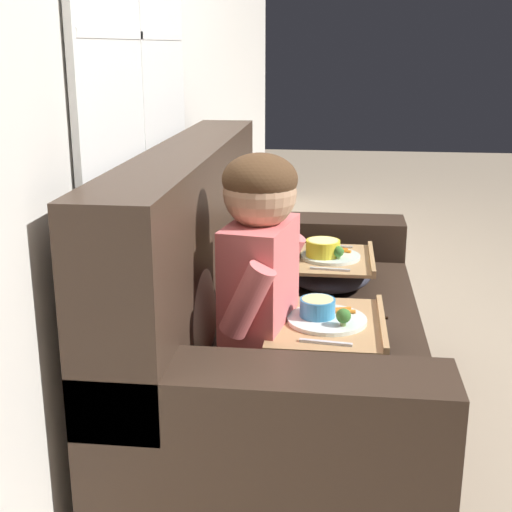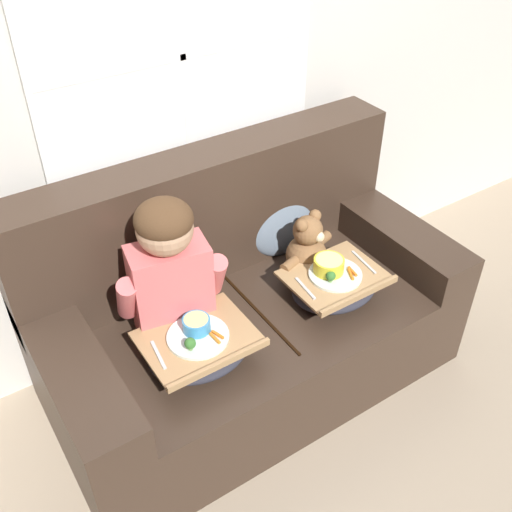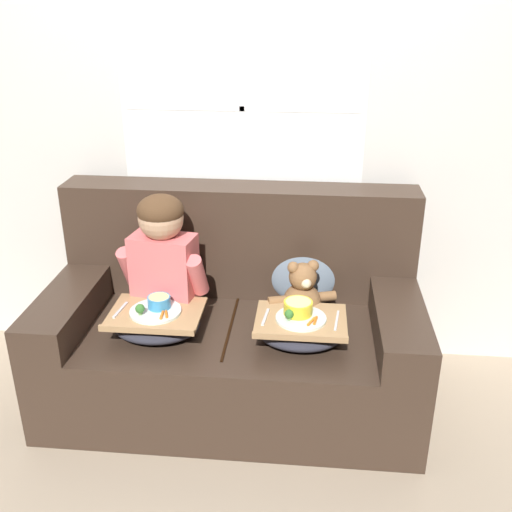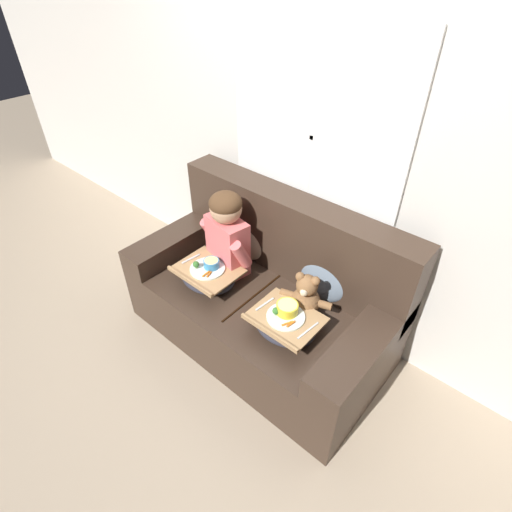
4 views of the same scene
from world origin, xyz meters
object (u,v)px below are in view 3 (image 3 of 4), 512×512
at_px(throw_pillow_behind_child, 174,262).
at_px(teddy_bear, 302,295).
at_px(child_figure, 163,251).
at_px(lap_tray_teddy, 300,328).
at_px(throw_pillow_behind_teddy, 304,268).
at_px(couch, 234,329).
at_px(lap_tray_child, 156,322).

distance_m(throw_pillow_behind_child, teddy_bear, 0.68).
bearing_deg(child_figure, throw_pillow_behind_child, 89.95).
bearing_deg(lap_tray_teddy, throw_pillow_behind_child, 148.60).
bearing_deg(child_figure, throw_pillow_behind_teddy, 17.20).
xyz_separation_m(couch, throw_pillow_behind_child, (-0.32, 0.18, 0.26)).
xyz_separation_m(throw_pillow_behind_child, child_figure, (-0.00, -0.20, 0.15)).
bearing_deg(lap_tray_child, lap_tray_teddy, 0.10).
bearing_deg(throw_pillow_behind_child, throw_pillow_behind_teddy, 0.00).
bearing_deg(lap_tray_child, throw_pillow_behind_child, 90.01).
height_order(throw_pillow_behind_teddy, child_figure, child_figure).
xyz_separation_m(teddy_bear, lap_tray_teddy, (-0.00, -0.19, -0.06)).
height_order(couch, child_figure, child_figure).
distance_m(teddy_bear, lap_tray_teddy, 0.20).
relative_size(throw_pillow_behind_child, teddy_bear, 1.19).
xyz_separation_m(child_figure, lap_tray_teddy, (0.65, -0.19, -0.26)).
distance_m(throw_pillow_behind_child, lap_tray_child, 0.41).
distance_m(child_figure, teddy_bear, 0.68).
relative_size(lap_tray_child, lap_tray_teddy, 1.04).
distance_m(couch, teddy_bear, 0.39).
bearing_deg(couch, throw_pillow_behind_teddy, 29.48).
bearing_deg(child_figure, teddy_bear, -0.26).
bearing_deg(teddy_bear, throw_pillow_behind_teddy, 90.34).
bearing_deg(throw_pillow_behind_teddy, lap_tray_child, -148.58).
bearing_deg(couch, lap_tray_child, -146.70).
bearing_deg(lap_tray_child, child_figure, 90.08).
xyz_separation_m(lap_tray_child, lap_tray_teddy, (0.65, 0.00, 0.00)).
height_order(throw_pillow_behind_teddy, lap_tray_child, throw_pillow_behind_teddy).
bearing_deg(lap_tray_child, throw_pillow_behind_teddy, 31.42).
distance_m(throw_pillow_behind_teddy, child_figure, 0.70).
relative_size(throw_pillow_behind_teddy, lap_tray_teddy, 0.96).
xyz_separation_m(couch, teddy_bear, (0.33, -0.02, 0.21)).
relative_size(child_figure, teddy_bear, 1.85).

